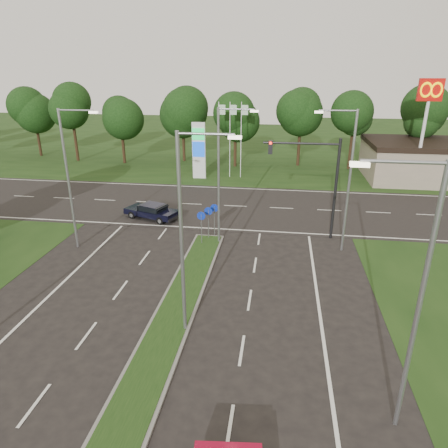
# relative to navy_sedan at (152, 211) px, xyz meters

# --- Properties ---
(ground) EXTENTS (160.00, 160.00, 0.00)m
(ground) POSITION_rel_navy_sedan_xyz_m (5.20, -19.99, -0.64)
(ground) COLOR black
(ground) RESTS_ON ground
(verge_far) EXTENTS (160.00, 50.00, 0.02)m
(verge_far) POSITION_rel_navy_sedan_xyz_m (5.20, 35.01, -0.64)
(verge_far) COLOR #193311
(verge_far) RESTS_ON ground
(cross_road) EXTENTS (160.00, 12.00, 0.02)m
(cross_road) POSITION_rel_navy_sedan_xyz_m (5.20, 4.01, -0.64)
(cross_road) COLOR black
(cross_road) RESTS_ON ground
(median_kerb) EXTENTS (2.00, 26.00, 0.12)m
(median_kerb) POSITION_rel_navy_sedan_xyz_m (5.20, -15.99, -0.58)
(median_kerb) COLOR slate
(median_kerb) RESTS_ON ground
(commercial_building) EXTENTS (16.00, 9.00, 4.00)m
(commercial_building) POSITION_rel_navy_sedan_xyz_m (27.20, 16.01, 1.36)
(commercial_building) COLOR gray
(commercial_building) RESTS_ON ground
(streetlight_median_near) EXTENTS (2.53, 0.22, 9.00)m
(streetlight_median_near) POSITION_rel_navy_sedan_xyz_m (6.20, -13.99, 4.44)
(streetlight_median_near) COLOR gray
(streetlight_median_near) RESTS_ON ground
(streetlight_median_far) EXTENTS (2.53, 0.22, 9.00)m
(streetlight_median_far) POSITION_rel_navy_sedan_xyz_m (6.20, -3.99, 4.44)
(streetlight_median_far) COLOR gray
(streetlight_median_far) RESTS_ON ground
(streetlight_left_far) EXTENTS (2.53, 0.22, 9.00)m
(streetlight_left_far) POSITION_rel_navy_sedan_xyz_m (-3.10, -5.99, 4.44)
(streetlight_left_far) COLOR gray
(streetlight_left_far) RESTS_ON ground
(streetlight_right_far) EXTENTS (2.53, 0.22, 9.00)m
(streetlight_right_far) POSITION_rel_navy_sedan_xyz_m (14.00, -3.99, 4.44)
(streetlight_right_far) COLOR gray
(streetlight_right_far) RESTS_ON ground
(streetlight_right_near) EXTENTS (2.53, 0.22, 9.00)m
(streetlight_right_near) POSITION_rel_navy_sedan_xyz_m (14.00, -17.99, 4.44)
(streetlight_right_near) COLOR gray
(streetlight_right_near) RESTS_ON ground
(traffic_signal) EXTENTS (5.10, 0.42, 7.00)m
(traffic_signal) POSITION_rel_navy_sedan_xyz_m (12.39, -2.00, 4.01)
(traffic_signal) COLOR black
(traffic_signal) RESTS_ON ground
(median_signs) EXTENTS (1.16, 1.76, 2.38)m
(median_signs) POSITION_rel_navy_sedan_xyz_m (5.20, -3.59, 1.07)
(median_signs) COLOR gray
(median_signs) RESTS_ON ground
(gas_pylon) EXTENTS (5.80, 1.26, 8.00)m
(gas_pylon) POSITION_rel_navy_sedan_xyz_m (1.42, 13.06, 2.56)
(gas_pylon) COLOR silver
(gas_pylon) RESTS_ON ground
(mcdonalds_sign) EXTENTS (2.20, 0.47, 10.40)m
(mcdonalds_sign) POSITION_rel_navy_sedan_xyz_m (23.20, 11.98, 7.35)
(mcdonalds_sign) COLOR silver
(mcdonalds_sign) RESTS_ON ground
(treeline_far) EXTENTS (6.00, 6.00, 9.90)m
(treeline_far) POSITION_rel_navy_sedan_xyz_m (5.30, 19.94, 6.19)
(treeline_far) COLOR black
(treeline_far) RESTS_ON ground
(navy_sedan) EXTENTS (4.66, 3.14, 1.19)m
(navy_sedan) POSITION_rel_navy_sedan_xyz_m (0.00, 0.00, 0.00)
(navy_sedan) COLOR black
(navy_sedan) RESTS_ON ground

